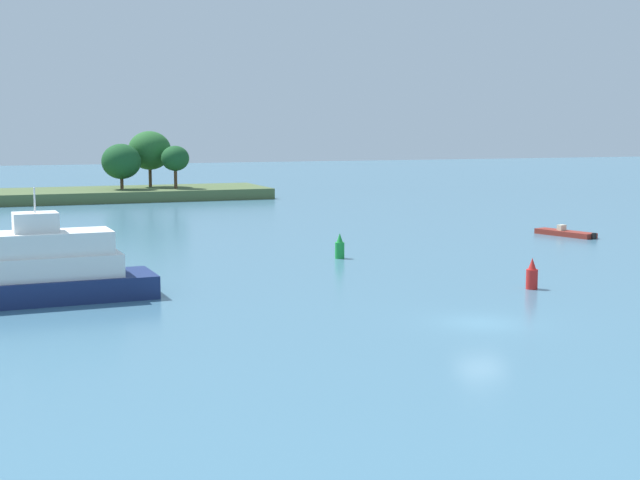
{
  "coord_description": "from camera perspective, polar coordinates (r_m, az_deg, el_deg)",
  "views": [
    {
      "loc": [
        -23.24,
        -38.74,
        9.8
      ],
      "look_at": [
        0.83,
        25.15,
        1.2
      ],
      "focal_mm": 50.9,
      "sensor_mm": 36.0,
      "label": 1
    }
  ],
  "objects": [
    {
      "name": "fishing_skiff",
      "position": [
        84.28,
        15.18,
        0.42
      ],
      "size": [
        3.05,
        6.13,
        0.96
      ],
      "color": "maroon",
      "rests_on": "ground"
    },
    {
      "name": "channel_buoy_red",
      "position": [
        56.28,
        13.18,
        -2.2
      ],
      "size": [
        0.7,
        0.7,
        1.9
      ],
      "color": "red",
      "rests_on": "ground"
    },
    {
      "name": "ground_plane",
      "position": [
        46.23,
        10.12,
        -5.17
      ],
      "size": [
        400.0,
        400.0,
        0.0
      ],
      "primitive_type": "plane",
      "color": "teal"
    },
    {
      "name": "channel_buoy_green",
      "position": [
        67.45,
        1.25,
        -0.48
      ],
      "size": [
        0.7,
        0.7,
        1.9
      ],
      "color": "green",
      "rests_on": "ground"
    },
    {
      "name": "treeline_island",
      "position": [
        123.65,
        -17.91,
        3.67
      ],
      "size": [
        57.13,
        13.81,
        9.38
      ],
      "color": "#4C6038",
      "rests_on": "ground"
    }
  ]
}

